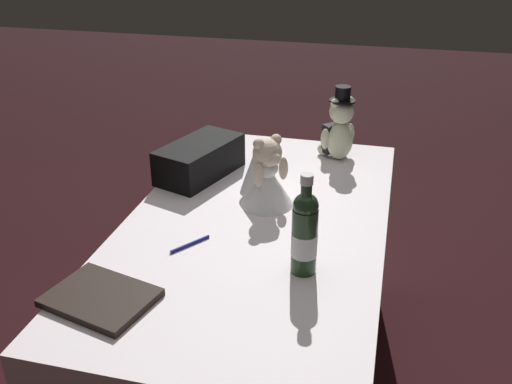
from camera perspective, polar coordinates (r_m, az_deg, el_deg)
reception_table at (r=2.01m, az=0.00°, el=-11.83°), size 1.45×0.80×0.72m
teddy_bear_groom at (r=2.24m, az=8.21°, el=6.09°), size 0.14×0.14×0.29m
teddy_bear_bride at (r=1.88m, az=0.82°, el=1.72°), size 0.22×0.22×0.24m
champagne_bottle at (r=1.51m, az=4.84°, el=-3.98°), size 0.07×0.07×0.29m
signing_pen at (r=1.69m, az=-6.70°, el=-5.20°), size 0.12×0.09×0.01m
gift_case_black at (r=2.10m, az=-5.59°, el=3.27°), size 0.37×0.27×0.13m
guestbook at (r=1.51m, az=-15.13°, el=-10.06°), size 0.25×0.29×0.02m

